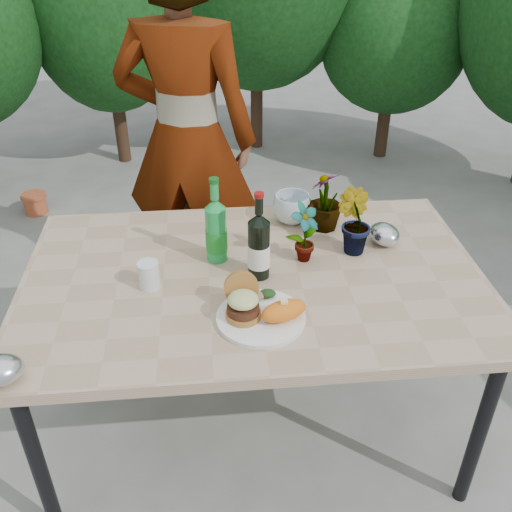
{
  "coord_description": "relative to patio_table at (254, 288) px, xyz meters",
  "views": [
    {
      "loc": [
        -0.15,
        -1.62,
        1.89
      ],
      "look_at": [
        0.0,
        -0.08,
        0.88
      ],
      "focal_mm": 40.0,
      "sensor_mm": 36.0,
      "label": 1
    }
  ],
  "objects": [
    {
      "name": "wine_bottle",
      "position": [
        0.02,
        -0.01,
        0.17
      ],
      "size": [
        0.08,
        0.08,
        0.32
      ],
      "rotation": [
        0.0,
        0.0,
        0.03
      ],
      "color": "black",
      "rests_on": "patio_table"
    },
    {
      "name": "blue_bowl",
      "position": [
        0.19,
        0.36,
        0.12
      ],
      "size": [
        0.18,
        0.18,
        0.12
      ],
      "primitive_type": "imported",
      "rotation": [
        0.0,
        0.0,
        0.21
      ],
      "color": "silver",
      "rests_on": "patio_table"
    },
    {
      "name": "plastic_cup",
      "position": [
        -0.35,
        -0.04,
        0.1
      ],
      "size": [
        0.07,
        0.07,
        0.09
      ],
      "primitive_type": "cylinder",
      "color": "silver",
      "rests_on": "patio_table"
    },
    {
      "name": "shrub_hedge",
      "position": [
        0.15,
        1.77,
        0.48
      ],
      "size": [
        6.85,
        5.2,
        2.41
      ],
      "color": "#382316",
      "rests_on": "ground"
    },
    {
      "name": "dinner_plate",
      "position": [
        -0.0,
        -0.24,
        0.06
      ],
      "size": [
        0.28,
        0.28,
        0.01
      ],
      "primitive_type": "cylinder",
      "color": "white",
      "rests_on": "patio_table"
    },
    {
      "name": "seedling_left",
      "position": [
        0.19,
        0.08,
        0.17
      ],
      "size": [
        0.14,
        0.13,
        0.23
      ],
      "primitive_type": "imported",
      "rotation": [
        0.0,
        0.0,
        0.61
      ],
      "color": "#265D1F",
      "rests_on": "patio_table"
    },
    {
      "name": "burger_stack",
      "position": [
        -0.06,
        -0.23,
        0.12
      ],
      "size": [
        0.11,
        0.16,
        0.11
      ],
      "color": "#B7722D",
      "rests_on": "dinner_plate"
    },
    {
      "name": "sweet_potato",
      "position": [
        0.07,
        -0.26,
        0.1
      ],
      "size": [
        0.17,
        0.12,
        0.06
      ],
      "primitive_type": "ellipsoid",
      "rotation": [
        0.0,
        0.0,
        0.35
      ],
      "color": "orange",
      "rests_on": "dinner_plate"
    },
    {
      "name": "sparkling_water",
      "position": [
        -0.12,
        0.11,
        0.17
      ],
      "size": [
        0.08,
        0.08,
        0.32
      ],
      "rotation": [
        0.0,
        0.0,
        -0.12
      ],
      "color": "green",
      "rests_on": "patio_table"
    },
    {
      "name": "foil_packet_right",
      "position": [
        0.51,
        0.16,
        0.1
      ],
      "size": [
        0.14,
        0.16,
        0.08
      ],
      "primitive_type": "ellipsoid",
      "rotation": [
        0.0,
        0.0,
        1.85
      ],
      "color": "silver",
      "rests_on": "patio_table"
    },
    {
      "name": "ground",
      "position": [
        0.0,
        0.0,
        -0.69
      ],
      "size": [
        80.0,
        80.0,
        0.0
      ],
      "primitive_type": "plane",
      "color": "slate",
      "rests_on": "ground"
    },
    {
      "name": "patio_table",
      "position": [
        0.0,
        0.0,
        0.0
      ],
      "size": [
        1.6,
        1.0,
        0.75
      ],
      "color": "tan",
      "rests_on": "ground"
    },
    {
      "name": "seedling_right",
      "position": [
        0.31,
        0.3,
        0.18
      ],
      "size": [
        0.19,
        0.19,
        0.24
      ],
      "primitive_type": "imported",
      "rotation": [
        0.0,
        0.0,
        4.04
      ],
      "color": "#236021",
      "rests_on": "patio_table"
    },
    {
      "name": "terracotta_pot",
      "position": [
        -1.32,
        1.95,
        -0.62
      ],
      "size": [
        0.17,
        0.17,
        0.14
      ],
      "color": "#BB5430",
      "rests_on": "ground"
    },
    {
      "name": "grilled_veg",
      "position": [
        0.02,
        -0.15,
        0.09
      ],
      "size": [
        0.08,
        0.05,
        0.03
      ],
      "color": "olive",
      "rests_on": "dinner_plate"
    },
    {
      "name": "seedling_mid",
      "position": [
        0.37,
        0.12,
        0.18
      ],
      "size": [
        0.17,
        0.17,
        0.24
      ],
      "primitive_type": "imported",
      "rotation": [
        0.0,
        0.0,
        2.28
      ],
      "color": "#29531C",
      "rests_on": "patio_table"
    },
    {
      "name": "person",
      "position": [
        -0.23,
        0.91,
        0.21
      ],
      "size": [
        0.74,
        0.59,
        1.8
      ],
      "primitive_type": "imported",
      "rotation": [
        0.0,
        0.0,
        2.88
      ],
      "color": "#95674A",
      "rests_on": "ground"
    }
  ]
}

